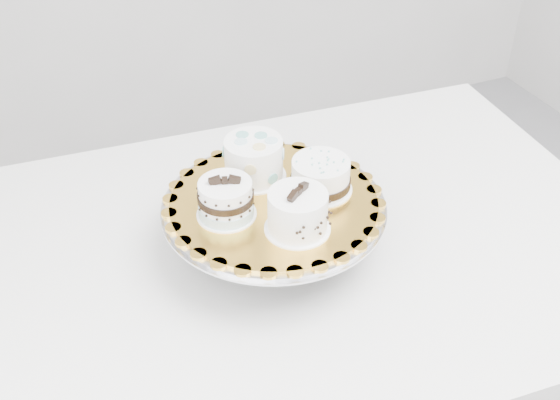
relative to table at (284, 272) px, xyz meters
name	(u,v)px	position (x,y,z in m)	size (l,w,h in m)	color
table	(284,272)	(0.00, 0.00, 0.00)	(1.35, 0.95, 0.75)	silver
cake_stand	(274,218)	(-0.02, -0.01, 0.14)	(0.39, 0.39, 0.11)	gray
cake_board	(274,201)	(-0.02, -0.01, 0.18)	(0.36, 0.36, 0.01)	gold
cake_swirl	(298,213)	(-0.02, -0.09, 0.21)	(0.13, 0.13, 0.09)	white
cake_banded	(226,200)	(-0.11, -0.01, 0.21)	(0.11, 0.11, 0.08)	white
cake_dots	(254,159)	(-0.03, 0.07, 0.22)	(0.13, 0.13, 0.08)	white
cake_ribbon	(321,176)	(0.06, -0.01, 0.21)	(0.13, 0.13, 0.06)	white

